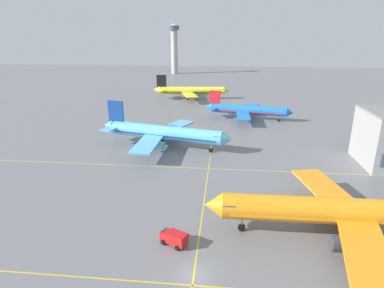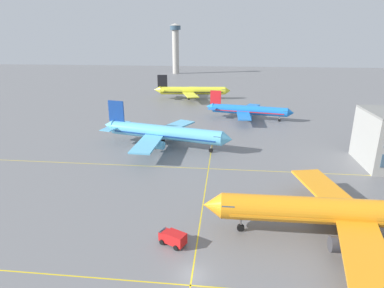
# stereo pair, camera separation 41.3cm
# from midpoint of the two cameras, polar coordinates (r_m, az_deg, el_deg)

# --- Properties ---
(ground_plane) EXTENTS (600.00, 600.00, 0.00)m
(ground_plane) POSITION_cam_midpoint_polar(r_m,az_deg,el_deg) (46.63, 0.30, -21.90)
(ground_plane) COLOR slate
(airliner_front_gate) EXTENTS (41.21, 35.69, 12.86)m
(airliner_front_gate) POSITION_cam_midpoint_polar(r_m,az_deg,el_deg) (55.98, 24.46, -10.78)
(airliner_front_gate) COLOR orange
(airliner_front_gate) RESTS_ON ground
(airliner_second_row) EXTENTS (38.91, 33.10, 12.22)m
(airliner_second_row) POSITION_cam_midpoint_polar(r_m,az_deg,el_deg) (91.78, -4.90, 2.02)
(airliner_second_row) COLOR #5BB7E5
(airliner_second_row) RESTS_ON ground
(airliner_third_row) EXTENTS (32.68, 27.78, 10.20)m
(airliner_third_row) POSITION_cam_midpoint_polar(r_m,az_deg,el_deg) (124.08, 9.87, 5.87)
(airliner_third_row) COLOR blue
(airliner_third_row) RESTS_ON ground
(airliner_far_left_stand) EXTENTS (37.79, 32.45, 11.74)m
(airliner_far_left_stand) POSITION_cam_midpoint_polar(r_m,az_deg,el_deg) (162.52, 0.03, 9.32)
(airliner_far_left_stand) COLOR yellow
(airliner_far_left_stand) RESTS_ON ground
(taxiway_markings) EXTENTS (122.33, 84.17, 0.01)m
(taxiway_markings) POSITION_cam_midpoint_polar(r_m,az_deg,el_deg) (60.63, 2.00, -11.37)
(taxiway_markings) COLOR yellow
(taxiway_markings) RESTS_ON ground
(service_truck_red_van) EXTENTS (4.50, 3.51, 2.10)m
(service_truck_red_van) POSITION_cam_midpoint_polar(r_m,az_deg,el_deg) (51.24, -3.17, -16.04)
(service_truck_red_van) COLOR red
(service_truck_red_van) RESTS_ON ground
(control_tower) EXTENTS (8.82, 8.82, 38.81)m
(control_tower) POSITION_cam_midpoint_polar(r_m,az_deg,el_deg) (271.59, -2.85, 16.95)
(control_tower) COLOR #ADA89E
(control_tower) RESTS_ON ground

